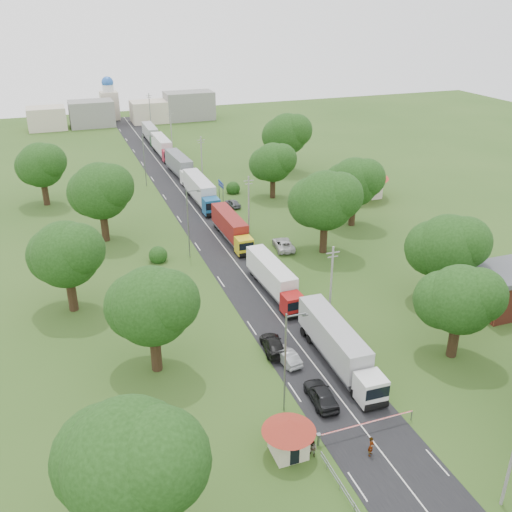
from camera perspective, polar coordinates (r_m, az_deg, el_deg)
name	(u,v)px	position (r m, az deg, el deg)	size (l,w,h in m)	color
ground	(263,298)	(70.12, 0.71, -4.25)	(260.00, 260.00, 0.00)	#2C4D19
road	(217,238)	(87.24, -3.91, 1.76)	(8.00, 200.00, 0.04)	black
boom_barrier	(352,428)	(50.57, 9.63, -16.58)	(9.22, 0.35, 1.18)	slate
guard_booth	(289,433)	(47.66, 3.29, -17.22)	(4.40, 4.40, 3.45)	beige
info_sign	(221,188)	(101.07, -3.52, 6.85)	(0.12, 3.10, 4.10)	slate
pole_1	(331,282)	(64.31, 7.53, -2.60)	(1.60, 0.24, 9.00)	gray
pole_2	(249,203)	(87.97, -0.73, 5.29)	(1.60, 0.24, 9.00)	gray
pole_3	(202,158)	(113.63, -5.46, 9.70)	(1.60, 0.24, 9.00)	gray
pole_4	(171,129)	(140.18, -8.48, 12.43)	(1.60, 0.24, 9.00)	gray
pole_5	(150,109)	(167.21, -10.57, 14.26)	(1.60, 0.24, 9.00)	gray
lamp_0	(287,358)	(49.73, 3.10, -10.19)	(2.03, 0.22, 10.00)	slate
lamp_1	(189,220)	(79.45, -6.72, 3.60)	(2.03, 0.22, 10.00)	slate
lamp_2	(145,158)	(112.26, -11.04, 9.63)	(2.03, 0.22, 10.00)	slate
tree_2	(459,299)	(59.88, 19.67, -4.07)	(8.00, 8.00, 10.10)	#382616
tree_3	(447,246)	(70.05, 18.59, 0.92)	(8.80, 8.80, 11.07)	#382616
tree_4	(325,200)	(80.29, 6.91, 5.57)	(9.60, 9.60, 12.05)	#382616
tree_5	(354,182)	(91.26, 9.77, 7.34)	(8.80, 8.80, 11.07)	#382616
tree_6	(273,162)	(103.21, 1.68, 9.35)	(8.00, 8.00, 10.10)	#382616
tree_7	(287,134)	(119.72, 3.10, 12.11)	(9.60, 9.60, 12.05)	#382616
tree_9	(129,462)	(38.01, -12.55, -19.47)	(9.60, 9.60, 12.05)	#382616
tree_10	(151,305)	(54.95, -10.41, -4.86)	(8.80, 8.80, 11.07)	#382616
tree_11	(66,254)	(68.01, -18.51, 0.21)	(8.80, 8.80, 11.07)	#382616
tree_12	(100,191)	(86.76, -15.31, 6.33)	(9.60, 9.60, 12.05)	#382616
tree_13	(41,165)	(105.98, -20.73, 8.53)	(8.80, 8.80, 11.07)	#382616
house_brick	(507,289)	(72.91, 23.81, -2.99)	(8.60, 6.60, 5.20)	maroon
house_cream	(360,178)	(105.95, 10.34, 7.71)	(10.08, 10.08, 5.80)	beige
distant_town	(130,111)	(171.58, -12.47, 13.96)	(52.00, 8.00, 8.00)	gray
church	(109,101)	(178.55, -14.46, 14.80)	(5.00, 5.00, 12.30)	beige
truck_0	(338,345)	(57.94, 8.19, -8.82)	(2.90, 15.02, 4.16)	white
truck_1	(274,278)	(70.58, 1.79, -2.21)	(2.73, 13.71, 3.79)	maroon
truck_2	(231,227)	(85.94, -2.48, 2.89)	(2.49, 13.76, 3.81)	gold
truck_3	(201,191)	(101.97, -5.55, 6.53)	(2.81, 15.65, 4.34)	#165388
truck_4	(180,166)	(118.18, -7.61, 8.94)	(3.23, 15.13, 4.18)	silver
truck_5	(162,146)	(134.63, -9.34, 10.76)	(2.61, 14.70, 4.08)	#AE1A32
truck_6	(151,133)	(148.94, -10.47, 11.97)	(2.50, 13.81, 3.83)	#205726
car_lane_front	(321,395)	(53.65, 6.54, -13.62)	(1.98, 4.93, 1.68)	black
car_lane_mid	(286,356)	(58.53, 3.06, -9.98)	(1.45, 4.16, 1.37)	#96999E
car_lane_rear	(273,345)	(60.09, 1.71, -8.88)	(2.05, 5.03, 1.46)	black
car_verge_near	(283,244)	(83.19, 2.76, 1.17)	(2.49, 5.41, 1.50)	silver
car_verge_far	(233,203)	(100.10, -2.36, 5.29)	(1.59, 3.96, 1.35)	#54565B
pedestrian_near	(371,447)	(49.18, 11.44, -18.19)	(0.65, 0.43, 1.78)	gray
pedestrian_booth	(313,449)	(48.48, 5.70, -18.67)	(0.75, 0.59, 1.55)	gray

